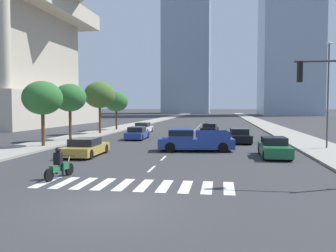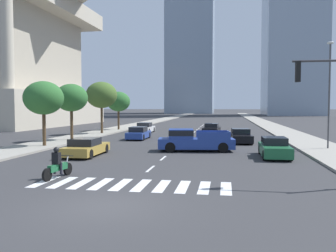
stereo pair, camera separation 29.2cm
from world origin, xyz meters
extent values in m
plane|color=#333335|center=(0.00, 0.00, 0.00)|extent=(800.00, 800.00, 0.00)
cube|color=gray|center=(11.56, 30.00, 0.07)|extent=(4.00, 260.00, 0.15)
cube|color=gray|center=(-11.56, 30.00, 0.07)|extent=(4.00, 260.00, 0.15)
cube|color=silver|center=(-4.05, 3.27, 0.00)|extent=(0.45, 2.41, 0.01)
cube|color=silver|center=(-3.15, 3.27, 0.00)|extent=(0.45, 2.41, 0.01)
cube|color=silver|center=(-2.25, 3.27, 0.00)|extent=(0.45, 2.41, 0.01)
cube|color=silver|center=(-1.35, 3.27, 0.00)|extent=(0.45, 2.41, 0.01)
cube|color=silver|center=(-0.45, 3.27, 0.00)|extent=(0.45, 2.41, 0.01)
cube|color=silver|center=(0.45, 3.27, 0.00)|extent=(0.45, 2.41, 0.01)
cube|color=silver|center=(1.35, 3.27, 0.00)|extent=(0.45, 2.41, 0.01)
cube|color=silver|center=(2.25, 3.27, 0.00)|extent=(0.45, 2.41, 0.01)
cube|color=silver|center=(3.15, 3.27, 0.00)|extent=(0.45, 2.41, 0.01)
cube|color=silver|center=(4.05, 3.27, 0.00)|extent=(0.45, 2.41, 0.01)
cube|color=silver|center=(0.00, 7.27, 0.00)|extent=(0.14, 2.00, 0.01)
cube|color=silver|center=(0.00, 11.27, 0.00)|extent=(0.14, 2.00, 0.01)
cube|color=silver|center=(0.00, 15.27, 0.00)|extent=(0.14, 2.00, 0.01)
cube|color=silver|center=(0.00, 19.27, 0.00)|extent=(0.14, 2.00, 0.01)
cube|color=silver|center=(0.00, 23.27, 0.00)|extent=(0.14, 2.00, 0.01)
cube|color=silver|center=(0.00, 27.27, 0.00)|extent=(0.14, 2.00, 0.01)
cube|color=silver|center=(0.00, 31.27, 0.00)|extent=(0.14, 2.00, 0.01)
cube|color=silver|center=(0.00, 35.27, 0.00)|extent=(0.14, 2.00, 0.01)
cube|color=silver|center=(0.00, 39.27, 0.00)|extent=(0.14, 2.00, 0.01)
cube|color=silver|center=(0.00, 43.27, 0.00)|extent=(0.14, 2.00, 0.01)
cube|color=silver|center=(0.00, 47.27, 0.00)|extent=(0.14, 2.00, 0.01)
cube|color=silver|center=(0.00, 51.27, 0.00)|extent=(0.14, 2.00, 0.01)
cube|color=silver|center=(0.00, 55.27, 0.00)|extent=(0.14, 2.00, 0.01)
cylinder|color=black|center=(-3.68, 4.93, 0.30)|extent=(0.21, 0.61, 0.60)
cylinder|color=black|center=(-3.93, 3.33, 0.30)|extent=(0.21, 0.61, 0.60)
cube|color=#1E6038|center=(-3.80, 4.13, 0.52)|extent=(0.41, 1.32, 0.32)
cylinder|color=#B2B2B7|center=(-3.69, 4.84, 0.60)|extent=(0.11, 0.32, 0.67)
cylinder|color=black|center=(-3.69, 4.88, 0.97)|extent=(0.70, 0.14, 0.04)
cube|color=black|center=(-3.82, 4.03, 0.96)|extent=(0.39, 0.29, 0.55)
sphere|color=black|center=(-3.82, 4.03, 1.36)|extent=(0.26, 0.26, 0.26)
cylinder|color=black|center=(-3.98, 4.16, 0.47)|extent=(0.14, 0.14, 0.55)
cylinder|color=black|center=(-3.62, 4.11, 0.47)|extent=(0.14, 0.14, 0.55)
cube|color=navy|center=(1.83, 15.26, 0.59)|extent=(5.86, 2.63, 0.75)
cube|color=navy|center=(0.70, 15.13, 1.32)|extent=(2.02, 2.01, 0.70)
cube|color=black|center=(0.70, 15.13, 1.40)|extent=(2.04, 2.05, 0.39)
cube|color=navy|center=(3.18, 14.48, 1.25)|extent=(2.37, 0.37, 0.55)
cube|color=navy|center=(2.95, 16.35, 1.25)|extent=(2.37, 0.37, 0.55)
cube|color=navy|center=(4.25, 15.56, 1.25)|extent=(0.31, 1.87, 0.55)
cylinder|color=black|center=(0.02, 14.16, 0.38)|extent=(0.79, 0.35, 0.76)
cylinder|color=black|center=(-0.19, 15.90, 0.38)|extent=(0.79, 0.35, 0.76)
cylinder|color=black|center=(3.85, 14.63, 0.38)|extent=(0.79, 0.35, 0.76)
cylinder|color=black|center=(3.64, 16.37, 0.38)|extent=(0.79, 0.35, 0.76)
cube|color=#1E6038|center=(7.25, 12.86, 0.50)|extent=(1.77, 4.42, 0.67)
cube|color=black|center=(7.25, 13.08, 1.08)|extent=(1.55, 1.99, 0.50)
cylinder|color=black|center=(8.02, 11.35, 0.32)|extent=(0.22, 0.64, 0.64)
cylinder|color=black|center=(6.45, 11.36, 0.32)|extent=(0.22, 0.64, 0.64)
cylinder|color=black|center=(8.04, 14.35, 0.32)|extent=(0.22, 0.64, 0.64)
cylinder|color=black|center=(6.47, 14.36, 0.32)|extent=(0.22, 0.64, 0.64)
cube|color=black|center=(5.42, 21.95, 0.48)|extent=(2.08, 4.50, 0.64)
cube|color=black|center=(5.40, 22.17, 1.06)|extent=(1.70, 2.08, 0.52)
cylinder|color=black|center=(6.33, 20.51, 0.32)|extent=(0.26, 0.65, 0.64)
cylinder|color=black|center=(4.71, 20.40, 0.32)|extent=(0.26, 0.65, 0.64)
cylinder|color=black|center=(6.13, 23.49, 0.32)|extent=(0.26, 0.65, 0.64)
cylinder|color=black|center=(4.51, 23.38, 0.32)|extent=(0.26, 0.65, 0.64)
cube|color=silver|center=(-6.16, 32.90, 0.47)|extent=(1.82, 4.28, 0.62)
cube|color=black|center=(-6.16, 32.68, 1.05)|extent=(1.58, 1.93, 0.53)
cylinder|color=black|center=(-6.94, 34.35, 0.32)|extent=(0.23, 0.64, 0.64)
cylinder|color=black|center=(-5.34, 34.33, 0.32)|extent=(0.23, 0.64, 0.64)
cylinder|color=black|center=(-6.97, 31.46, 0.32)|extent=(0.23, 0.64, 0.64)
cylinder|color=black|center=(-5.38, 31.44, 0.32)|extent=(0.23, 0.64, 0.64)
cube|color=black|center=(2.33, 32.96, 0.47)|extent=(2.18, 4.46, 0.61)
cube|color=black|center=(2.34, 33.18, 1.01)|extent=(1.76, 2.08, 0.48)
cylinder|color=black|center=(3.01, 31.43, 0.32)|extent=(0.27, 0.66, 0.64)
cylinder|color=black|center=(1.38, 31.57, 0.32)|extent=(0.27, 0.66, 0.64)
cylinder|color=black|center=(3.27, 34.36, 0.32)|extent=(0.27, 0.66, 0.64)
cylinder|color=black|center=(1.64, 34.50, 0.32)|extent=(0.27, 0.66, 0.64)
cube|color=navy|center=(-4.80, 24.01, 0.47)|extent=(1.75, 4.23, 0.62)
cube|color=black|center=(-4.80, 23.80, 1.04)|extent=(1.53, 1.90, 0.53)
cylinder|color=black|center=(-5.58, 25.45, 0.32)|extent=(0.22, 0.64, 0.64)
cylinder|color=black|center=(-4.02, 25.45, 0.32)|extent=(0.22, 0.64, 0.64)
cylinder|color=black|center=(-5.58, 22.58, 0.32)|extent=(0.22, 0.64, 0.64)
cylinder|color=black|center=(-4.01, 22.58, 0.32)|extent=(0.22, 0.64, 0.64)
cube|color=#B28E38|center=(-5.43, 11.63, 0.45)|extent=(1.95, 4.61, 0.58)
cube|color=black|center=(-5.43, 11.40, 0.98)|extent=(1.69, 2.08, 0.50)
cylinder|color=black|center=(-6.31, 13.18, 0.32)|extent=(0.23, 0.64, 0.64)
cylinder|color=black|center=(-4.59, 13.19, 0.32)|extent=(0.23, 0.64, 0.64)
cylinder|color=black|center=(-6.27, 10.06, 0.32)|extent=(0.23, 0.64, 0.64)
cylinder|color=black|center=(-4.55, 10.07, 0.32)|extent=(0.23, 0.64, 0.64)
cube|color=black|center=(7.11, 4.88, 4.91)|extent=(0.20, 0.28, 0.90)
sphere|color=red|center=(7.11, 4.88, 5.21)|extent=(0.18, 0.18, 0.18)
sphere|color=orange|center=(7.11, 4.88, 4.91)|extent=(0.18, 0.18, 0.18)
sphere|color=green|center=(7.11, 4.88, 4.61)|extent=(0.18, 0.18, 0.18)
cylinder|color=#3F3F42|center=(11.86, 17.52, 4.14)|extent=(0.12, 0.12, 7.97)
ellipsoid|color=beige|center=(11.86, 17.52, 8.22)|extent=(0.50, 0.24, 0.20)
cylinder|color=#4C3823|center=(-10.76, 15.77, 1.47)|extent=(0.28, 0.28, 2.63)
ellipsoid|color=#2D662D|center=(-10.76, 15.77, 4.08)|extent=(3.24, 3.24, 2.75)
cylinder|color=#4C3823|center=(-10.76, 21.09, 1.56)|extent=(0.28, 0.28, 2.82)
ellipsoid|color=#2D662D|center=(-10.76, 21.09, 4.22)|extent=(3.15, 3.15, 2.68)
cylinder|color=#4C3823|center=(-10.76, 29.63, 1.71)|extent=(0.28, 0.28, 3.12)
ellipsoid|color=#426028|center=(-10.76, 29.63, 4.76)|extent=(3.73, 3.73, 3.17)
cylinder|color=#4C3823|center=(-10.76, 36.48, 1.45)|extent=(0.28, 0.28, 2.60)
ellipsoid|color=#2D662D|center=(-10.76, 36.48, 4.05)|extent=(3.25, 3.25, 2.77)
cylinder|color=#BCB29E|center=(-25.23, 32.86, 12.65)|extent=(1.80, 1.80, 13.87)
camera|label=1|loc=(3.70, -11.49, 3.40)|focal=37.97mm
camera|label=2|loc=(3.99, -11.44, 3.40)|focal=37.97mm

